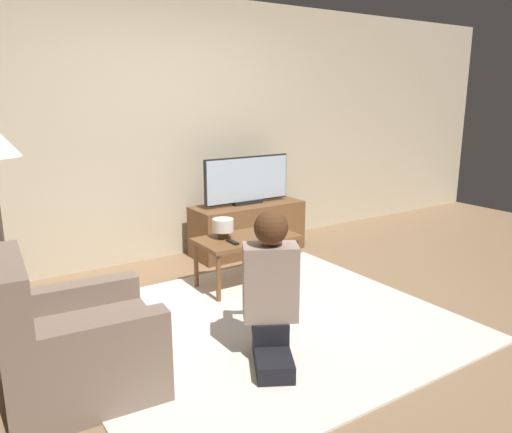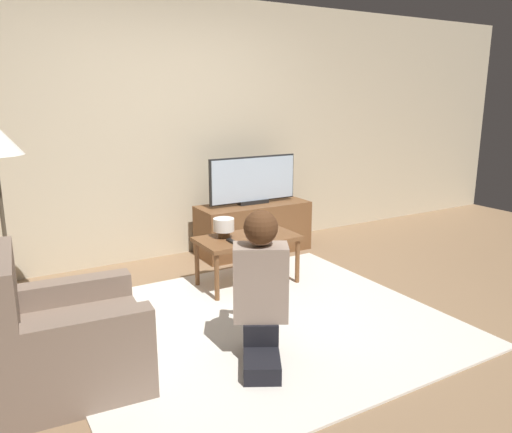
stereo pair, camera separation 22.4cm
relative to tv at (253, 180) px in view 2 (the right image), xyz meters
The scene contains 10 objects.
ground_plane 1.94m from the tv, 118.97° to the right, with size 10.00×10.00×0.00m, color #896B4C.
wall_back 1.07m from the tv, 156.29° to the left, with size 10.00×0.06×2.60m.
rug 1.94m from the tv, 118.97° to the right, with size 2.65×2.34×0.02m.
tv_stand 0.52m from the tv, 90.00° to the right, with size 1.20×0.46×0.53m.
tv is the anchor object (origin of this frame).
coffee_table 1.05m from the tv, 123.00° to the right, with size 0.87×0.47×0.45m.
armchair 2.81m from the tv, 143.01° to the right, with size 0.87×0.79×0.84m.
person_kneeling 2.24m from the tv, 118.86° to the right, with size 0.59×0.80×0.96m.
table_lamp 1.06m from the tv, 134.23° to the right, with size 0.18×0.18×0.17m.
remote 1.21m from the tv, 128.63° to the right, with size 0.04×0.15×0.02m.
Camera 2 is at (-1.71, -2.89, 1.65)m, focal length 35.00 mm.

